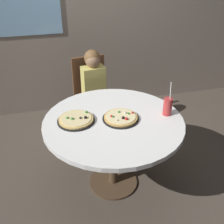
{
  "coord_description": "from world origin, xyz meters",
  "views": [
    {
      "loc": [
        -0.5,
        -1.89,
        2.0
      ],
      "look_at": [
        0.0,
        0.05,
        0.8
      ],
      "focal_mm": 42.68,
      "sensor_mm": 36.0,
      "label": 1
    }
  ],
  "objects_px": {
    "diner_child": "(96,101)",
    "pizza_veggie": "(121,118)",
    "pizza_cheese": "(76,120)",
    "chair_wooden": "(91,91)",
    "dining_table": "(113,129)",
    "soda_cup": "(168,106)"
  },
  "relations": [
    {
      "from": "pizza_veggie",
      "to": "dining_table",
      "type": "bearing_deg",
      "value": 173.36
    },
    {
      "from": "pizza_cheese",
      "to": "soda_cup",
      "type": "xyz_separation_m",
      "value": [
        0.81,
        -0.09,
        0.06
      ]
    },
    {
      "from": "diner_child",
      "to": "soda_cup",
      "type": "bearing_deg",
      "value": -61.3
    },
    {
      "from": "dining_table",
      "to": "chair_wooden",
      "type": "xyz_separation_m",
      "value": [
        -0.01,
        1.03,
        -0.12
      ]
    },
    {
      "from": "chair_wooden",
      "to": "diner_child",
      "type": "height_order",
      "value": "diner_child"
    },
    {
      "from": "diner_child",
      "to": "pizza_veggie",
      "type": "relative_size",
      "value": 3.4
    },
    {
      "from": "diner_child",
      "to": "pizza_cheese",
      "type": "xyz_separation_m",
      "value": [
        -0.33,
        -0.79,
        0.28
      ]
    },
    {
      "from": "chair_wooden",
      "to": "pizza_veggie",
      "type": "xyz_separation_m",
      "value": [
        0.08,
        -1.03,
        0.24
      ]
    },
    {
      "from": "pizza_cheese",
      "to": "pizza_veggie",
      "type": "bearing_deg",
      "value": -9.82
    },
    {
      "from": "dining_table",
      "to": "chair_wooden",
      "type": "distance_m",
      "value": 1.03
    },
    {
      "from": "diner_child",
      "to": "dining_table",
      "type": "bearing_deg",
      "value": -90.64
    },
    {
      "from": "diner_child",
      "to": "soda_cup",
      "type": "height_order",
      "value": "diner_child"
    },
    {
      "from": "chair_wooden",
      "to": "soda_cup",
      "type": "bearing_deg",
      "value": -64.68
    },
    {
      "from": "diner_child",
      "to": "pizza_veggie",
      "type": "bearing_deg",
      "value": -86.32
    },
    {
      "from": "dining_table",
      "to": "soda_cup",
      "type": "xyz_separation_m",
      "value": [
        0.49,
        -0.03,
        0.18
      ]
    },
    {
      "from": "dining_table",
      "to": "soda_cup",
      "type": "distance_m",
      "value": 0.52
    },
    {
      "from": "chair_wooden",
      "to": "pizza_veggie",
      "type": "relative_size",
      "value": 2.99
    },
    {
      "from": "diner_child",
      "to": "pizza_cheese",
      "type": "height_order",
      "value": "diner_child"
    },
    {
      "from": "pizza_veggie",
      "to": "pizza_cheese",
      "type": "bearing_deg",
      "value": 170.18
    },
    {
      "from": "dining_table",
      "to": "pizza_veggie",
      "type": "relative_size",
      "value": 3.86
    },
    {
      "from": "dining_table",
      "to": "pizza_veggie",
      "type": "distance_m",
      "value": 0.13
    },
    {
      "from": "pizza_veggie",
      "to": "pizza_cheese",
      "type": "height_order",
      "value": "same"
    }
  ]
}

